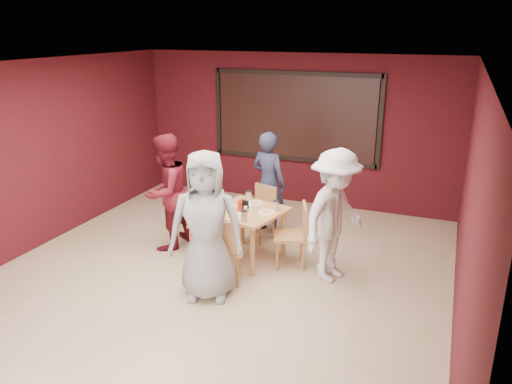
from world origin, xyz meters
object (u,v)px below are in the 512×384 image
at_px(chair_right, 295,232).
at_px(diner_right, 335,216).
at_px(chair_back, 261,209).
at_px(dining_table, 246,216).
at_px(diner_back, 269,183).
at_px(diner_left, 166,192).
at_px(diner_front, 206,226).
at_px(chair_front, 224,248).
at_px(chair_left, 200,218).

relative_size(chair_right, diner_right, 0.51).
height_order(chair_back, chair_right, chair_right).
distance_m(dining_table, chair_back, 0.80).
height_order(chair_right, diner_back, diner_back).
bearing_deg(diner_back, diner_right, 153.44).
bearing_deg(diner_left, diner_front, 54.08).
bearing_deg(diner_right, chair_front, 139.08).
relative_size(chair_back, diner_left, 0.49).
height_order(chair_right, diner_front, diner_front).
height_order(chair_front, chair_left, chair_left).
bearing_deg(diner_right, diner_left, 109.15).
xyz_separation_m(chair_back, diner_front, (0.03, -1.92, 0.45)).
bearing_deg(diner_back, dining_table, 108.71).
distance_m(dining_table, chair_front, 0.82).
height_order(diner_front, diner_left, diner_front).
height_order(diner_front, diner_right, diner_front).
bearing_deg(diner_front, dining_table, 69.64).
distance_m(chair_back, diner_front, 1.98).
height_order(chair_front, diner_back, diner_back).
xyz_separation_m(dining_table, chair_front, (0.02, -0.81, -0.14)).
relative_size(diner_front, diner_left, 1.07).
distance_m(chair_back, diner_left, 1.51).
height_order(dining_table, chair_right, chair_right).
bearing_deg(chair_left, diner_back, 58.17).
bearing_deg(chair_right, chair_front, -128.80).
distance_m(dining_table, diner_left, 1.30).
relative_size(dining_table, chair_left, 1.25).
relative_size(chair_front, diner_front, 0.49).
bearing_deg(dining_table, diner_right, -5.14).
bearing_deg(chair_front, chair_right, 51.20).
relative_size(chair_back, chair_right, 0.95).
xyz_separation_m(chair_right, diner_right, (0.58, -0.17, 0.38)).
xyz_separation_m(dining_table, diner_front, (-0.04, -1.15, 0.28)).
xyz_separation_m(diner_front, diner_right, (1.34, 1.03, -0.05)).
xyz_separation_m(dining_table, diner_left, (-1.28, -0.05, 0.21)).
bearing_deg(diner_left, chair_right, 98.60).
relative_size(dining_table, chair_back, 1.34).
height_order(chair_front, chair_back, chair_front).
xyz_separation_m(chair_left, diner_back, (0.68, 1.09, 0.31)).
bearing_deg(dining_table, diner_back, 93.90).
bearing_deg(diner_back, diner_front, 105.67).
distance_m(chair_right, diner_back, 1.35).
bearing_deg(chair_right, diner_right, -16.60).
xyz_separation_m(chair_back, chair_left, (-0.68, -0.77, 0.04)).
height_order(chair_back, diner_left, diner_left).
distance_m(chair_front, chair_left, 1.12).
xyz_separation_m(dining_table, chair_right, (0.72, 0.06, -0.15)).
relative_size(dining_table, chair_front, 1.26).
height_order(chair_front, diner_left, diner_left).
relative_size(chair_back, diner_right, 0.48).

